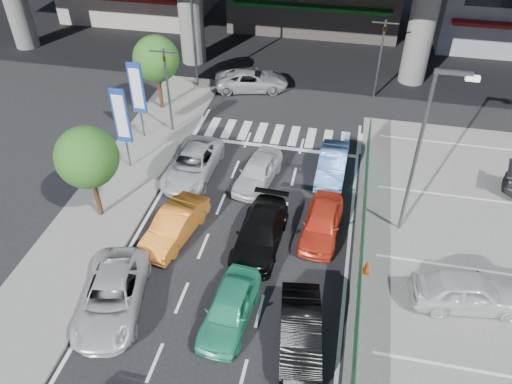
% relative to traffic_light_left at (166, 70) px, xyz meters
% --- Properties ---
extents(ground, '(120.00, 120.00, 0.00)m').
position_rel_traffic_light_left_xyz_m(ground, '(6.20, -12.00, -3.94)').
color(ground, black).
rests_on(ground, ground).
extents(parking_lot, '(12.00, 28.00, 0.06)m').
position_rel_traffic_light_left_xyz_m(parking_lot, '(17.20, -10.00, -3.91)').
color(parking_lot, '#605F5D').
rests_on(parking_lot, ground).
extents(sidewalk_left, '(4.00, 30.00, 0.12)m').
position_rel_traffic_light_left_xyz_m(sidewalk_left, '(-0.80, -8.00, -3.88)').
color(sidewalk_left, '#605F5D').
rests_on(sidewalk_left, ground).
extents(fence_run, '(0.16, 22.00, 1.80)m').
position_rel_traffic_light_left_xyz_m(fence_run, '(11.50, -11.00, -3.04)').
color(fence_run, '#1E5730').
rests_on(fence_run, ground).
extents(traffic_light_left, '(1.60, 1.24, 5.20)m').
position_rel_traffic_light_left_xyz_m(traffic_light_left, '(0.00, 0.00, 0.00)').
color(traffic_light_left, '#595B60').
rests_on(traffic_light_left, ground).
extents(traffic_light_right, '(1.60, 1.24, 5.20)m').
position_rel_traffic_light_left_xyz_m(traffic_light_right, '(11.70, 7.00, 0.00)').
color(traffic_light_right, '#595B60').
rests_on(traffic_light_right, ground).
extents(street_lamp_right, '(1.65, 0.22, 8.00)m').
position_rel_traffic_light_left_xyz_m(street_lamp_right, '(13.37, -6.00, 0.83)').
color(street_lamp_right, '#595B60').
rests_on(street_lamp_right, ground).
extents(street_lamp_left, '(1.65, 0.22, 8.00)m').
position_rel_traffic_light_left_xyz_m(street_lamp_left, '(-0.13, 6.00, 0.83)').
color(street_lamp_left, '#595B60').
rests_on(street_lamp_left, ground).
extents(signboard_near, '(0.80, 0.14, 4.70)m').
position_rel_traffic_light_left_xyz_m(signboard_near, '(-1.00, -4.01, -0.87)').
color(signboard_near, '#595B60').
rests_on(signboard_near, ground).
extents(signboard_far, '(0.80, 0.14, 4.70)m').
position_rel_traffic_light_left_xyz_m(signboard_far, '(-1.40, -1.01, -0.87)').
color(signboard_far, '#595B60').
rests_on(signboard_far, ground).
extents(tree_near, '(2.80, 2.80, 4.80)m').
position_rel_traffic_light_left_xyz_m(tree_near, '(-0.80, -8.00, -0.55)').
color(tree_near, '#382314').
rests_on(tree_near, ground).
extents(tree_far, '(2.80, 2.80, 4.80)m').
position_rel_traffic_light_left_xyz_m(tree_far, '(-1.60, 2.50, -0.55)').
color(tree_far, '#382314').
rests_on(tree_far, ground).
extents(sedan_white_mid_left, '(3.28, 5.34, 1.38)m').
position_rel_traffic_light_left_xyz_m(sedan_white_mid_left, '(2.17, -13.02, -3.25)').
color(sedan_white_mid_left, silver).
rests_on(sedan_white_mid_left, ground).
extents(taxi_teal_mid, '(1.93, 4.16, 1.38)m').
position_rel_traffic_light_left_xyz_m(taxi_teal_mid, '(6.78, -12.62, -3.25)').
color(taxi_teal_mid, '#30AB80').
rests_on(taxi_teal_mid, ground).
extents(hatch_black_mid_right, '(2.05, 4.35, 1.38)m').
position_rel_traffic_light_left_xyz_m(hatch_black_mid_right, '(9.54, -13.10, -3.25)').
color(hatch_black_mid_right, black).
rests_on(hatch_black_mid_right, ground).
extents(taxi_orange_left, '(2.27, 4.40, 1.38)m').
position_rel_traffic_light_left_xyz_m(taxi_orange_left, '(3.18, -8.64, -3.25)').
color(taxi_orange_left, orange).
rests_on(taxi_orange_left, ground).
extents(sedan_black_mid, '(2.12, 4.83, 1.38)m').
position_rel_traffic_light_left_xyz_m(sedan_black_mid, '(7.07, -8.32, -3.25)').
color(sedan_black_mid, black).
rests_on(sedan_black_mid, ground).
extents(taxi_orange_right, '(1.88, 4.15, 1.38)m').
position_rel_traffic_light_left_xyz_m(taxi_orange_right, '(9.67, -7.07, -3.25)').
color(taxi_orange_right, red).
rests_on(taxi_orange_right, ground).
extents(wagon_silver_front_left, '(2.42, 5.01, 1.37)m').
position_rel_traffic_light_left_xyz_m(wagon_silver_front_left, '(2.52, -3.92, -3.25)').
color(wagon_silver_front_left, '#BABDC3').
rests_on(wagon_silver_front_left, ground).
extents(sedan_white_front_mid, '(2.26, 4.26, 1.38)m').
position_rel_traffic_light_left_xyz_m(sedan_white_front_mid, '(6.02, -3.85, -3.25)').
color(sedan_white_front_mid, silver).
rests_on(sedan_white_front_mid, ground).
extents(kei_truck_front_right, '(1.51, 4.09, 1.34)m').
position_rel_traffic_light_left_xyz_m(kei_truck_front_right, '(9.72, -2.40, -3.27)').
color(kei_truck_front_right, '#5285CE').
rests_on(kei_truck_front_right, ground).
extents(crossing_wagon_silver, '(5.32, 3.40, 1.37)m').
position_rel_traffic_light_left_xyz_m(crossing_wagon_silver, '(3.45, 6.38, -3.25)').
color(crossing_wagon_silver, '#A5A8AD').
rests_on(crossing_wagon_silver, ground).
extents(parked_sedan_white, '(4.59, 2.34, 1.50)m').
position_rel_traffic_light_left_xyz_m(parked_sedan_white, '(15.67, -10.00, -3.13)').
color(parked_sedan_white, silver).
rests_on(parked_sedan_white, parking_lot).
extents(traffic_cone, '(0.43, 0.43, 0.69)m').
position_rel_traffic_light_left_xyz_m(traffic_cone, '(11.80, -9.12, -3.53)').
color(traffic_cone, '#FE3C0E').
rests_on(traffic_cone, parking_lot).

